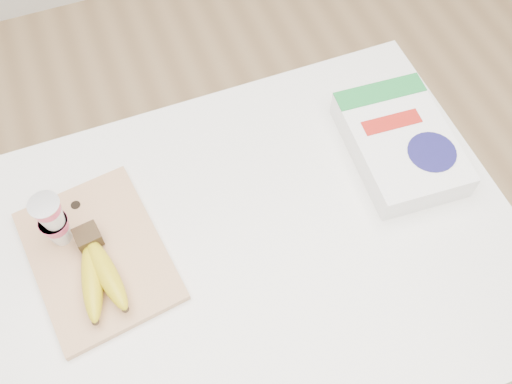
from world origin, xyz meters
TOP-DOWN VIEW (x-y plane):
  - room at (0.00, 0.00)m, footprint 4.00×4.00m
  - table at (0.00, 0.00)m, footprint 1.24×0.83m
  - cutting_board at (-0.22, 0.09)m, footprint 0.29×0.37m
  - bananas at (-0.22, 0.04)m, footprint 0.10×0.21m
  - yogurt_stack at (-0.27, 0.15)m, footprint 0.06×0.06m
  - cereal_box at (0.46, 0.10)m, footprint 0.23×0.32m

SIDE VIEW (x-z plane):
  - table at x=0.00m, z-range 0.00..0.93m
  - cutting_board at x=-0.22m, z-range 0.93..0.95m
  - cereal_box at x=0.46m, z-range 0.93..1.00m
  - bananas at x=-0.22m, z-range 0.94..1.00m
  - yogurt_stack at x=-0.27m, z-range 0.95..1.09m
  - room at x=0.00m, z-range -0.65..3.35m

